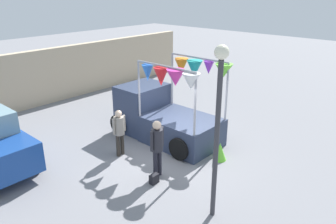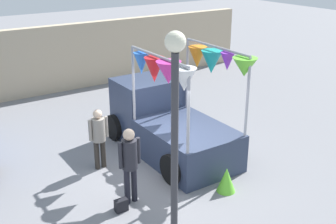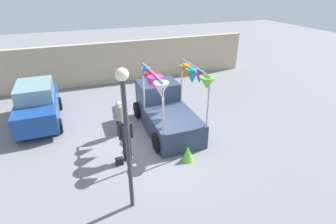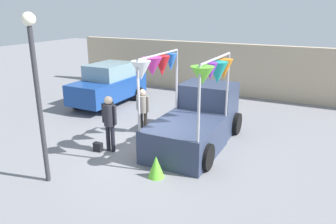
# 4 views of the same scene
# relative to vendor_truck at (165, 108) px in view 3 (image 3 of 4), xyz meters

# --- Properties ---
(ground_plane) EXTENTS (60.00, 60.00, 0.00)m
(ground_plane) POSITION_rel_vendor_truck_xyz_m (-0.88, -1.24, -0.94)
(ground_plane) COLOR slate
(vendor_truck) EXTENTS (2.52, 4.16, 3.02)m
(vendor_truck) POSITION_rel_vendor_truck_xyz_m (0.00, 0.00, 0.00)
(vendor_truck) COLOR #2D3851
(vendor_truck) RESTS_ON ground
(parked_car) EXTENTS (1.88, 4.00, 1.88)m
(parked_car) POSITION_rel_vendor_truck_xyz_m (-5.33, 2.46, 0.01)
(parked_car) COLOR navy
(parked_car) RESTS_ON ground
(person_customer) EXTENTS (0.53, 0.34, 1.78)m
(person_customer) POSITION_rel_vendor_truck_xyz_m (-2.16, -1.83, 0.15)
(person_customer) COLOR black
(person_customer) RESTS_ON ground
(person_vendor) EXTENTS (0.53, 0.34, 1.61)m
(person_vendor) POSITION_rel_vendor_truck_xyz_m (-2.05, -0.00, 0.03)
(person_vendor) COLOR #2D2823
(person_vendor) RESTS_ON ground
(handbag) EXTENTS (0.28, 0.16, 0.28)m
(handbag) POSITION_rel_vendor_truck_xyz_m (-2.51, -2.03, -0.80)
(handbag) COLOR black
(handbag) RESTS_ON ground
(street_lamp) EXTENTS (0.32, 0.32, 4.21)m
(street_lamp) POSITION_rel_vendor_truck_xyz_m (-2.53, -4.07, 1.79)
(street_lamp) COLOR #333338
(street_lamp) RESTS_ON ground
(brick_boundary_wall) EXTENTS (18.00, 0.36, 2.60)m
(brick_boundary_wall) POSITION_rel_vendor_truck_xyz_m (-0.88, 6.74, 0.36)
(brick_boundary_wall) COLOR tan
(brick_boundary_wall) RESTS_ON ground
(folded_kite_bundle_lime) EXTENTS (0.48, 0.48, 0.60)m
(folded_kite_bundle_lime) POSITION_rel_vendor_truck_xyz_m (-0.10, -2.67, -0.64)
(folded_kite_bundle_lime) COLOR #66CC33
(folded_kite_bundle_lime) RESTS_ON ground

